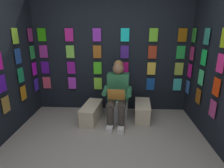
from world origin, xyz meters
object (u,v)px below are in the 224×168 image
at_px(toilet, 118,102).
at_px(comic_longbox_near, 142,111).
at_px(person_reading, 118,93).
at_px(comic_longbox_far, 92,112).

distance_m(toilet, comic_longbox_near, 0.51).
height_order(toilet, comic_longbox_near, toilet).
bearing_deg(comic_longbox_near, toilet, -2.25).
bearing_deg(person_reading, comic_longbox_near, -156.46).
bearing_deg(person_reading, comic_longbox_far, -0.77).
xyz_separation_m(toilet, comic_longbox_far, (0.53, 0.17, -0.16)).
height_order(toilet, comic_longbox_far, toilet).
xyz_separation_m(person_reading, comic_longbox_near, (-0.50, -0.17, -0.43)).
bearing_deg(comic_longbox_far, toilet, -153.29).
bearing_deg(person_reading, toilet, -89.35).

